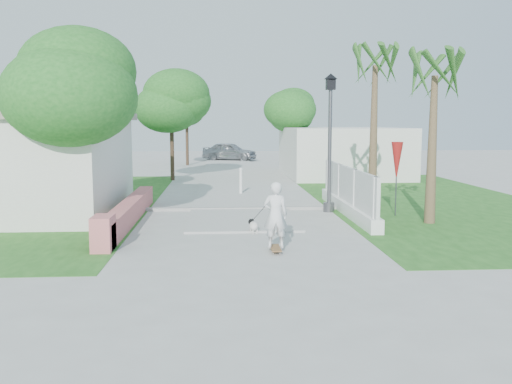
{
  "coord_description": "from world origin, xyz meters",
  "views": [
    {
      "loc": [
        -0.66,
        -12.69,
        2.91
      ],
      "look_at": [
        0.29,
        1.97,
        1.1
      ],
      "focal_mm": 40.0,
      "sensor_mm": 36.0,
      "label": 1
    }
  ],
  "objects": [
    {
      "name": "patio_umbrella",
      "position": [
        4.8,
        4.5,
        1.69
      ],
      "size": [
        0.36,
        0.36,
        2.3
      ],
      "color": "#59595E",
      "rests_on": "ground"
    },
    {
      "name": "tree_path_right",
      "position": [
        3.22,
        19.98,
        3.49
      ],
      "size": [
        3.0,
        3.0,
        4.79
      ],
      "color": "#4C3826",
      "rests_on": "ground"
    },
    {
      "name": "grass_right",
      "position": [
        7.0,
        8.0,
        0.01
      ],
      "size": [
        8.0,
        20.0,
        0.01
      ],
      "primitive_type": "cube",
      "color": "#245C1D",
      "rests_on": "ground"
    },
    {
      "name": "street_lamp",
      "position": [
        2.9,
        5.5,
        2.43
      ],
      "size": [
        0.44,
        0.44,
        4.44
      ],
      "color": "#59595E",
      "rests_on": "ground"
    },
    {
      "name": "tree_left_near",
      "position": [
        -4.48,
        2.98,
        3.82
      ],
      "size": [
        3.6,
        3.6,
        5.28
      ],
      "color": "#4C3826",
      "rests_on": "ground"
    },
    {
      "name": "tree_path_left",
      "position": [
        -2.98,
        15.98,
        3.82
      ],
      "size": [
        3.4,
        3.4,
        5.23
      ],
      "color": "#4C3826",
      "rests_on": "ground"
    },
    {
      "name": "grass_left",
      "position": [
        -7.0,
        8.0,
        0.01
      ],
      "size": [
        8.0,
        20.0,
        0.01
      ],
      "primitive_type": "cube",
      "color": "#245C1D",
      "rests_on": "ground"
    },
    {
      "name": "bollard",
      "position": [
        0.2,
        10.0,
        0.58
      ],
      "size": [
        0.14,
        0.14,
        1.09
      ],
      "color": "white",
      "rests_on": "ground"
    },
    {
      "name": "tree_path_far",
      "position": [
        -2.78,
        25.98,
        3.82
      ],
      "size": [
        3.2,
        3.2,
        5.17
      ],
      "color": "#4C3826",
      "rests_on": "ground"
    },
    {
      "name": "curb",
      "position": [
        0.0,
        6.0,
        0.05
      ],
      "size": [
        6.5,
        0.25,
        0.1
      ],
      "primitive_type": "cube",
      "color": "#999993",
      "rests_on": "ground"
    },
    {
      "name": "skateboarder",
      "position": [
        0.46,
        0.41,
        0.75
      ],
      "size": [
        0.63,
        2.76,
        1.58
      ],
      "rotation": [
        0.0,
        0.0,
        3.09
      ],
      "color": "olive",
      "rests_on": "ground"
    },
    {
      "name": "palm_near",
      "position": [
        5.4,
        3.2,
        3.95
      ],
      "size": [
        1.8,
        1.8,
        4.7
      ],
      "color": "brown",
      "rests_on": "ground"
    },
    {
      "name": "palm_far",
      "position": [
        4.6,
        6.5,
        4.48
      ],
      "size": [
        1.8,
        1.8,
        5.3
      ],
      "color": "brown",
      "rests_on": "ground"
    },
    {
      "name": "pink_wall",
      "position": [
        -3.3,
        3.55,
        0.31
      ],
      "size": [
        0.45,
        8.2,
        0.8
      ],
      "color": "#C66965",
      "rests_on": "ground"
    },
    {
      "name": "parked_car",
      "position": [
        0.14,
        30.43,
        0.69
      ],
      "size": [
        4.39,
        2.91,
        1.39
      ],
      "primitive_type": "imported",
      "rotation": [
        0.0,
        0.0,
        1.23
      ],
      "color": "#AAAEB2",
      "rests_on": "ground"
    },
    {
      "name": "ground",
      "position": [
        0.0,
        0.0,
        0.0
      ],
      "size": [
        90.0,
        90.0,
        0.0
      ],
      "primitive_type": "plane",
      "color": "#B7B7B2",
      "rests_on": "ground"
    },
    {
      "name": "dog",
      "position": [
        0.23,
        2.06,
        0.2
      ],
      "size": [
        0.35,
        0.52,
        0.37
      ],
      "rotation": [
        0.0,
        0.0,
        0.31
      ],
      "color": "silver",
      "rests_on": "ground"
    },
    {
      "name": "path_strip",
      "position": [
        0.0,
        20.0,
        0.03
      ],
      "size": [
        3.2,
        36.0,
        0.06
      ],
      "primitive_type": "cube",
      "color": "#B7B7B2",
      "rests_on": "ground"
    },
    {
      "name": "building_right",
      "position": [
        6.0,
        18.0,
        1.3
      ],
      "size": [
        6.0,
        8.0,
        2.6
      ],
      "primitive_type": "cube",
      "color": "silver",
      "rests_on": "ground"
    },
    {
      "name": "lattice_fence",
      "position": [
        3.4,
        5.0,
        0.54
      ],
      "size": [
        0.35,
        7.0,
        1.5
      ],
      "color": "white",
      "rests_on": "ground"
    },
    {
      "name": "tree_left_mid",
      "position": [
        -5.48,
        8.48,
        3.5
      ],
      "size": [
        3.2,
        3.2,
        4.85
      ],
      "color": "#4C3826",
      "rests_on": "ground"
    }
  ]
}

